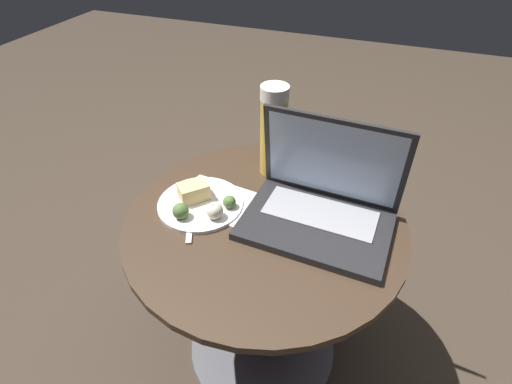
% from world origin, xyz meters
% --- Properties ---
extents(ground_plane, '(6.00, 6.00, 0.00)m').
position_xyz_m(ground_plane, '(0.00, 0.00, 0.00)').
color(ground_plane, '#382D23').
extents(table, '(0.63, 0.63, 0.52)m').
position_xyz_m(table, '(0.00, 0.00, 0.35)').
color(table, '#515156').
rests_on(table, ground_plane).
extents(napkin, '(0.20, 0.15, 0.00)m').
position_xyz_m(napkin, '(-0.13, 0.02, 0.52)').
color(napkin, white).
rests_on(napkin, table).
extents(laptop, '(0.32, 0.23, 0.23)m').
position_xyz_m(laptop, '(0.11, 0.04, 0.57)').
color(laptop, '#232326').
rests_on(laptop, table).
extents(beer_glass, '(0.07, 0.07, 0.23)m').
position_xyz_m(beer_glass, '(-0.04, 0.18, 0.64)').
color(beer_glass, gold).
rests_on(beer_glass, table).
extents(snack_plate, '(0.20, 0.20, 0.05)m').
position_xyz_m(snack_plate, '(-0.15, -0.01, 0.54)').
color(snack_plate, white).
rests_on(snack_plate, table).
extents(fork, '(0.09, 0.16, 0.00)m').
position_xyz_m(fork, '(-0.16, -0.04, 0.52)').
color(fork, silver).
rests_on(fork, table).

